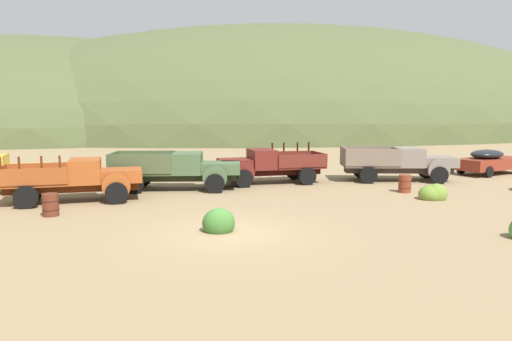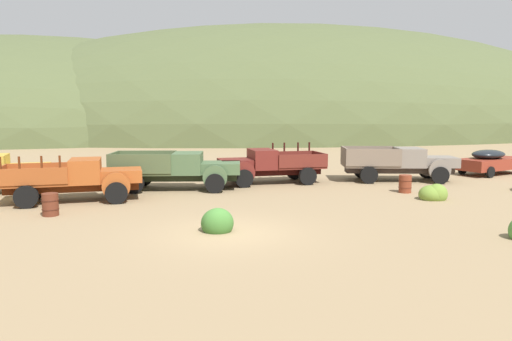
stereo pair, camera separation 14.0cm
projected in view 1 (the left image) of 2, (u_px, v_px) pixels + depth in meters
ground_plane at (230, 233)px, 16.08m from camera, size 300.00×300.00×0.00m
hill_center at (51, 131)px, 91.14m from camera, size 113.81×89.68×32.77m
hill_far_right at (301, 132)px, 87.14m from camera, size 119.15×70.16×35.85m
truck_oxide_orange at (83, 179)px, 21.53m from camera, size 5.94×2.56×2.16m
truck_weathered_green at (185, 170)px, 24.64m from camera, size 6.71×3.49×1.91m
truck_oxblood at (264, 165)px, 26.67m from camera, size 5.79×2.54×2.16m
truck_primer_gray at (405, 163)px, 27.65m from camera, size 6.63×3.80×1.91m
car_rust_red at (491, 161)px, 30.56m from camera, size 5.18×3.18×1.57m
oil_drum_foreground at (51, 205)px, 18.61m from camera, size 0.65×0.65×0.87m
oil_drum_by_truck at (405, 184)px, 23.86m from camera, size 0.65×0.65×0.87m
bush_back_edge at (434, 194)px, 22.03m from camera, size 1.28×1.06×0.94m
bush_near_barrel at (218, 223)px, 16.30m from camera, size 1.10×1.02×1.03m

